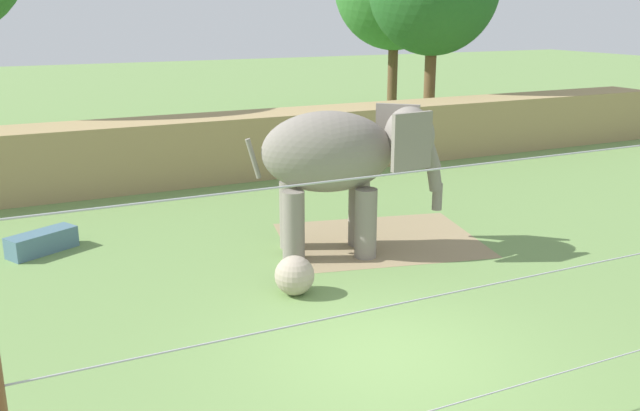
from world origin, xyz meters
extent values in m
plane|color=#6B8E4C|center=(0.00, 0.00, 0.00)|extent=(120.00, 120.00, 0.00)
cube|color=#937F5B|center=(2.52, 4.53, 0.00)|extent=(4.80, 4.12, 0.01)
cube|color=tan|center=(0.00, 11.57, 0.92)|extent=(36.00, 1.80, 1.85)
cylinder|color=gray|center=(1.96, 4.47, 0.71)|extent=(0.45, 0.45, 1.42)
cylinder|color=gray|center=(1.71, 3.73, 0.71)|extent=(0.45, 0.45, 1.42)
cylinder|color=gray|center=(0.58, 4.93, 0.71)|extent=(0.45, 0.45, 1.42)
cylinder|color=gray|center=(0.33, 4.19, 0.71)|extent=(0.45, 0.45, 1.42)
ellipsoid|color=gray|center=(1.15, 4.33, 2.11)|extent=(2.95, 2.19, 1.62)
ellipsoid|color=gray|center=(2.72, 3.80, 2.40)|extent=(1.31, 1.38, 1.17)
cube|color=gray|center=(2.81, 4.41, 2.40)|extent=(0.73, 0.70, 1.12)
cube|color=gray|center=(2.43, 3.26, 2.40)|extent=(0.92, 0.20, 1.12)
cylinder|color=gray|center=(3.13, 3.66, 1.98)|extent=(0.57, 0.47, 0.64)
cylinder|color=gray|center=(3.24, 3.62, 1.53)|extent=(0.43, 0.37, 0.60)
cylinder|color=gray|center=(3.32, 3.60, 1.11)|extent=(0.26, 0.26, 0.56)
cylinder|color=gray|center=(-0.25, 4.80, 2.01)|extent=(0.32, 0.19, 0.81)
sphere|color=tan|center=(-0.34, 2.60, 0.35)|extent=(0.70, 0.70, 0.70)
cylinder|color=#B7B7BC|center=(0.00, -2.31, 0.62)|extent=(11.13, 0.02, 0.02)
cylinder|color=#B7B7BC|center=(0.00, -2.31, 1.98)|extent=(11.13, 0.02, 0.02)
cylinder|color=#B7B7BC|center=(0.00, -2.31, 3.33)|extent=(11.13, 0.02, 0.02)
cube|color=slate|center=(-4.17, 6.84, 0.22)|extent=(1.47, 1.10, 0.44)
cylinder|color=brown|center=(11.73, 19.22, 1.81)|extent=(0.44, 0.44, 3.61)
cylinder|color=brown|center=(10.76, 14.87, 1.81)|extent=(0.44, 0.44, 3.61)
camera|label=1|loc=(-4.78, -7.74, 4.83)|focal=38.67mm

